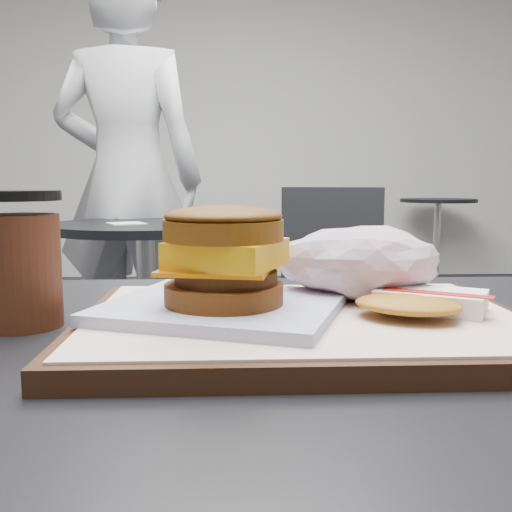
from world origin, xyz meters
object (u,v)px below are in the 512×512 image
object	(u,v)px
breakfast_sandwich	(224,268)
coffee_cup	(20,264)
serving_tray	(303,323)
crumpled_wrapper	(360,262)
neighbor_table	(146,276)
hash_brown	(421,302)
neighbor_chair	(300,281)
patron	(128,180)

from	to	relation	value
breakfast_sandwich	coffee_cup	xyz separation A→B (m)	(-0.18, 0.04, -0.00)
serving_tray	crumpled_wrapper	xyz separation A→B (m)	(0.06, 0.06, 0.04)
serving_tray	neighbor_table	world-z (taller)	serving_tray
hash_brown	neighbor_chair	xyz separation A→B (m)	(0.11, 1.75, -0.29)
crumpled_wrapper	neighbor_chair	bearing A→B (deg)	84.95
serving_tray	hash_brown	bearing A→B (deg)	-6.95
hash_brown	coffee_cup	xyz separation A→B (m)	(-0.35, 0.05, 0.03)
neighbor_table	neighbor_chair	bearing A→B (deg)	9.10
hash_brown	breakfast_sandwich	bearing A→B (deg)	177.45
neighbor_chair	patron	size ratio (longest dim) A/B	0.48
serving_tray	neighbor_chair	bearing A→B (deg)	83.06
crumpled_wrapper	coffee_cup	size ratio (longest dim) A/B	1.27
breakfast_sandwich	crumpled_wrapper	bearing A→B (deg)	27.27
neighbor_chair	hash_brown	bearing A→B (deg)	-93.69
breakfast_sandwich	crumpled_wrapper	world-z (taller)	breakfast_sandwich
crumpled_wrapper	neighbor_table	bearing A→B (deg)	105.69
serving_tray	neighbor_table	distance (m)	1.70
crumpled_wrapper	patron	bearing A→B (deg)	106.11
coffee_cup	patron	xyz separation A→B (m)	(-0.26, 2.01, 0.08)
neighbor_chair	breakfast_sandwich	bearing A→B (deg)	-99.11
hash_brown	crumpled_wrapper	xyz separation A→B (m)	(-0.04, 0.07, 0.02)
serving_tray	coffee_cup	world-z (taller)	coffee_cup
breakfast_sandwich	neighbor_table	distance (m)	1.70
crumpled_wrapper	neighbor_chair	size ratio (longest dim) A/B	0.18
hash_brown	crumpled_wrapper	world-z (taller)	crumpled_wrapper
hash_brown	neighbor_table	size ratio (longest dim) A/B	0.18
crumpled_wrapper	neighbor_chair	world-z (taller)	neighbor_chair
breakfast_sandwich	neighbor_chair	size ratio (longest dim) A/B	0.27
coffee_cup	patron	size ratio (longest dim) A/B	0.07
serving_tray	hash_brown	distance (m)	0.10
neighbor_table	patron	bearing A→B (deg)	107.69
serving_tray	crumpled_wrapper	world-z (taller)	crumpled_wrapper
patron	breakfast_sandwich	bearing A→B (deg)	110.33
neighbor_table	coffee_cup	bearing A→B (deg)	-85.46
serving_tray	patron	bearing A→B (deg)	103.99
serving_tray	neighbor_chair	world-z (taller)	neighbor_chair
coffee_cup	neighbor_chair	size ratio (longest dim) A/B	0.14
breakfast_sandwich	neighbor_table	world-z (taller)	breakfast_sandwich
neighbor_table	serving_tray	bearing A→B (deg)	-76.96
hash_brown	neighbor_chair	world-z (taller)	neighbor_chair
breakfast_sandwich	neighbor_chair	bearing A→B (deg)	80.89
serving_tray	coffee_cup	size ratio (longest dim) A/B	3.07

